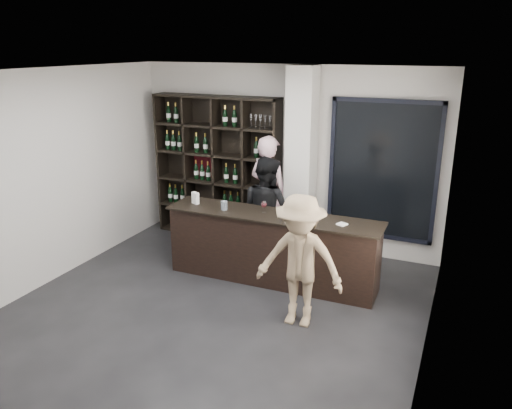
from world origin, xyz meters
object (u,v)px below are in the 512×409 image
at_px(customer, 300,261).
at_px(taster_pink, 269,193).
at_px(wine_shelf, 217,168).
at_px(taster_black, 266,211).
at_px(tasting_counter, 272,248).

bearing_deg(customer, taster_pink, 118.88).
relative_size(wine_shelf, taster_black, 1.45).
bearing_deg(taster_pink, wine_shelf, 4.96).
bearing_deg(customer, wine_shelf, 133.30).
bearing_deg(tasting_counter, taster_pink, 114.01).
height_order(wine_shelf, taster_pink, wine_shelf).
distance_m(wine_shelf, customer, 3.12).
distance_m(wine_shelf, taster_pink, 1.05).
relative_size(tasting_counter, taster_black, 1.82).
height_order(wine_shelf, taster_black, wine_shelf).
bearing_deg(wine_shelf, taster_pink, -9.37).
bearing_deg(tasting_counter, taster_black, 119.13).
distance_m(taster_pink, customer, 2.34).
bearing_deg(wine_shelf, tasting_counter, -39.93).
bearing_deg(customer, taster_black, 122.80).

